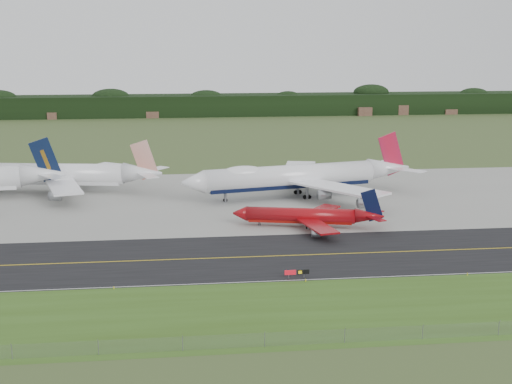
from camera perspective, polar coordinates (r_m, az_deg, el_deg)
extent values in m
plane|color=#35441F|center=(152.50, 0.65, -4.72)|extent=(600.00, 600.00, 0.00)
cube|color=#335117|center=(119.79, 2.79, -9.56)|extent=(400.00, 30.00, 0.01)
cube|color=black|center=(148.71, 0.84, -5.16)|extent=(400.00, 32.00, 0.02)
cube|color=gray|center=(201.54, -1.18, -0.52)|extent=(400.00, 78.00, 0.01)
cube|color=gold|center=(148.70, 0.84, -5.15)|extent=(400.00, 0.40, 0.00)
cube|color=silver|center=(134.12, 1.71, -7.11)|extent=(400.00, 0.25, 0.00)
plane|color=slate|center=(107.56, 3.94, -11.56)|extent=(320.00, 0.00, 320.00)
cylinder|color=slate|center=(107.56, 3.94, -11.56)|extent=(0.10, 0.10, 2.20)
cube|color=black|center=(421.88, -4.09, 6.95)|extent=(700.00, 24.00, 12.00)
cylinder|color=white|center=(201.87, 2.70, 1.27)|extent=(50.22, 16.61, 6.35)
cube|color=black|center=(202.27, 2.69, 0.69)|extent=(47.44, 14.54, 2.22)
cone|color=white|center=(193.60, -5.08, 0.76)|extent=(7.43, 7.51, 6.35)
cone|color=white|center=(215.11, 10.57, 1.88)|extent=(14.22, 8.95, 6.35)
ellipsoid|color=white|center=(196.96, -1.10, 1.52)|extent=(13.79, 7.97, 4.05)
cube|color=white|center=(192.72, 6.62, 0.34)|extent=(24.24, 28.02, 0.54)
cube|color=white|center=(218.14, 3.47, 1.79)|extent=(15.15, 29.59, 0.54)
cube|color=#B31430|center=(214.74, 10.78, 3.02)|extent=(9.03, 2.40, 13.15)
cylinder|color=gray|center=(192.03, 5.48, -0.21)|extent=(3.95, 3.33, 2.67)
cylinder|color=gray|center=(216.49, 2.57, 1.25)|extent=(3.95, 3.33, 2.67)
cylinder|color=gray|center=(183.67, 8.68, -0.87)|extent=(3.95, 3.33, 2.67)
cylinder|color=gray|center=(229.80, 2.80, 1.89)|extent=(3.95, 3.33, 2.67)
cylinder|color=black|center=(197.04, -2.48, -0.66)|extent=(1.22, 0.74, 1.14)
cylinder|color=slate|center=(200.97, 4.11, 0.03)|extent=(1.05, 1.05, 4.25)
cylinder|color=black|center=(201.31, 4.10, -0.40)|extent=(1.24, 0.80, 1.14)
cylinder|color=slate|center=(207.29, 3.37, 0.42)|extent=(1.05, 1.05, 4.25)
cylinder|color=black|center=(207.61, 3.36, 0.00)|extent=(1.24, 0.80, 1.14)
cylinder|color=maroon|center=(171.15, 3.55, -1.86)|extent=(26.13, 9.48, 3.52)
cube|color=maroon|center=(171.43, 3.55, -2.23)|extent=(24.66, 8.32, 1.23)
cone|color=maroon|center=(172.56, -1.31, -1.72)|extent=(3.98, 4.18, 3.52)
cone|color=maroon|center=(170.99, 9.06, -1.91)|extent=(7.50, 5.02, 3.52)
cube|color=maroon|center=(164.11, 4.96, -2.72)|extent=(7.51, 15.14, 0.40)
cube|color=maroon|center=(178.15, 5.12, -1.53)|extent=(12.70, 14.27, 0.40)
cube|color=black|center=(170.39, 9.26, -1.05)|extent=(5.47, 1.57, 8.02)
cylinder|color=gray|center=(161.02, 4.81, -3.36)|extent=(2.21, 1.89, 1.48)
cylinder|color=gray|center=(181.75, 5.07, -1.56)|extent=(2.21, 1.89, 1.48)
cylinder|color=black|center=(172.61, 0.26, -2.59)|extent=(0.68, 0.42, 0.63)
cylinder|color=slate|center=(169.67, 4.21, -2.68)|extent=(0.59, 0.59, 1.82)
cylinder|color=black|center=(169.82, 4.20, -2.87)|extent=(0.69, 0.46, 0.63)
cylinder|color=slate|center=(173.41, 4.27, -2.35)|extent=(0.59, 0.59, 1.82)
cylinder|color=black|center=(173.56, 4.26, -2.54)|extent=(0.69, 0.46, 0.63)
cone|color=white|center=(211.87, -16.61, 1.37)|extent=(13.10, 7.57, 6.39)
cube|color=#0B1734|center=(211.10, -16.49, 2.50)|extent=(8.95, 1.37, 12.90)
cylinder|color=white|center=(217.34, -16.06, 1.43)|extent=(43.36, 13.29, 5.97)
cube|color=white|center=(217.70, -16.03, 0.93)|extent=(40.98, 11.45, 2.09)
cone|color=white|center=(209.85, -9.05, 1.51)|extent=(12.20, 7.83, 5.97)
cube|color=white|center=(203.69, -15.17, 0.48)|extent=(13.89, 25.79, 0.54)
cube|color=white|center=(226.72, -13.23, 1.74)|extent=(20.46, 24.62, 0.54)
cube|color=#AF260C|center=(209.03, -8.91, 2.55)|extent=(8.19, 1.89, 11.87)
cylinder|color=gray|center=(198.69, -15.77, -0.32)|extent=(3.64, 3.03, 2.51)
cylinder|color=gray|center=(232.66, -12.89, 1.61)|extent=(3.64, 3.03, 2.51)
cylinder|color=slate|center=(213.88, -15.42, 0.29)|extent=(0.97, 0.97, 3.77)
cylinder|color=black|center=(214.15, -15.40, -0.06)|extent=(1.15, 0.71, 1.07)
cylinder|color=slate|center=(219.97, -14.88, 0.65)|extent=(0.97, 0.97, 3.77)
cylinder|color=black|center=(220.24, -14.86, 0.30)|extent=(1.15, 0.71, 1.07)
cylinder|color=slate|center=(135.56, 2.63, -6.77)|extent=(0.12, 0.12, 0.69)
cylinder|color=slate|center=(136.10, 3.86, -6.71)|extent=(0.12, 0.12, 0.69)
cube|color=#B20D1A|center=(135.36, 2.76, -6.45)|extent=(2.16, 0.22, 0.88)
cube|color=black|center=(135.70, 3.54, -6.41)|extent=(0.99, 0.20, 0.88)
cube|color=black|center=(135.93, 4.03, -6.39)|extent=(1.18, 0.20, 0.88)
cylinder|color=yellow|center=(132.33, -11.30, -7.53)|extent=(0.16, 0.16, 0.50)
cylinder|color=yellow|center=(133.94, 4.00, -7.07)|extent=(0.16, 0.16, 0.50)
cylinder|color=yellow|center=(142.88, 16.55, -6.32)|extent=(0.16, 0.16, 0.50)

